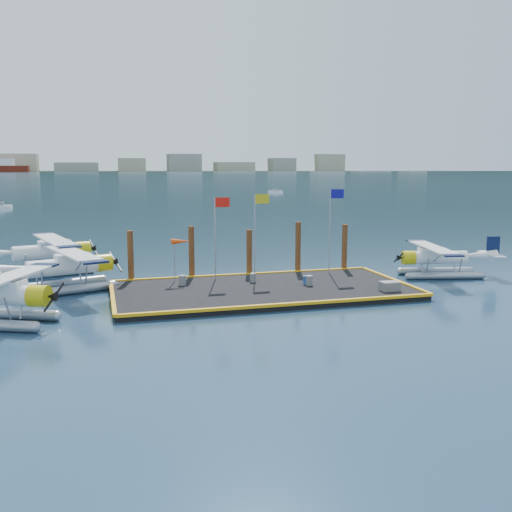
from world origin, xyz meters
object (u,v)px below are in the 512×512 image
(seaplane_b, at_px, (67,269))
(piling_3, at_px, (298,249))
(drum_2, at_px, (306,280))
(flagpole_blue, at_px, (332,218))
(drum_0, at_px, (182,280))
(windsock, at_px, (181,242))
(seaplane_d, at_px, (436,259))
(piling_2, at_px, (249,254))
(drum_5, at_px, (253,278))
(drum_1, at_px, (309,280))
(flagpole_red, at_px, (218,225))
(flagpole_yellow, at_px, (257,222))
(piling_4, at_px, (344,249))
(seaplane_c, at_px, (50,254))
(piling_1, at_px, (192,254))
(piling_0, at_px, (131,258))
(crate, at_px, (389,286))

(seaplane_b, xyz_separation_m, piling_3, (17.38, 1.10, 0.57))
(drum_2, bearing_deg, flagpole_blue, 46.22)
(drum_0, bearing_deg, windsock, 84.58)
(seaplane_d, relative_size, piling_2, 2.37)
(seaplane_b, distance_m, drum_5, 12.99)
(drum_0, xyz_separation_m, drum_5, (5.05, -0.26, -0.03))
(drum_1, distance_m, flagpole_red, 7.79)
(flagpole_red, distance_m, flagpole_yellow, 3.00)
(piling_3, bearing_deg, flagpole_blue, -36.07)
(seaplane_d, height_order, windsock, windsock)
(piling_3, xyz_separation_m, piling_4, (4.00, 0.00, -0.15))
(seaplane_c, bearing_deg, flagpole_yellow, 47.39)
(drum_1, height_order, flagpole_yellow, flagpole_yellow)
(drum_1, height_order, piling_1, piling_1)
(drum_2, relative_size, drum_5, 0.97)
(piling_0, bearing_deg, flagpole_yellow, -9.86)
(flagpole_red, bearing_deg, flagpole_yellow, 0.00)
(piling_1, bearing_deg, seaplane_b, -172.96)
(piling_2, bearing_deg, piling_4, 0.00)
(drum_1, distance_m, piling_2, 6.31)
(flagpole_yellow, bearing_deg, seaplane_d, -7.20)
(piling_1, bearing_deg, drum_2, -35.32)
(drum_2, distance_m, piling_3, 5.50)
(drum_1, height_order, flagpole_red, flagpole_red)
(seaplane_d, distance_m, piling_2, 14.74)
(flagpole_yellow, height_order, piling_0, flagpole_yellow)
(drum_5, relative_size, windsock, 0.20)
(seaplane_b, bearing_deg, flagpole_yellow, 69.29)
(flagpole_yellow, relative_size, piling_2, 1.63)
(drum_1, distance_m, crate, 5.51)
(drum_5, distance_m, windsock, 5.79)
(drum_5, bearing_deg, seaplane_c, 146.89)
(seaplane_c, relative_size, flagpole_yellow, 1.70)
(piling_0, xyz_separation_m, piling_4, (17.00, 0.00, 0.00))
(seaplane_c, height_order, seaplane_d, seaplane_c)
(drum_2, bearing_deg, flagpole_red, 147.44)
(seaplane_c, distance_m, piling_4, 23.87)
(seaplane_d, height_order, drum_5, seaplane_d)
(flagpole_red, distance_m, windsock, 2.97)
(piling_0, relative_size, piling_3, 0.93)
(seaplane_d, bearing_deg, flagpole_blue, 89.89)
(piling_1, height_order, piling_2, piling_1)
(flagpole_red, xyz_separation_m, piling_0, (-6.21, 1.60, -2.40))
(seaplane_d, height_order, flagpole_blue, flagpole_blue)
(seaplane_c, height_order, flagpole_red, flagpole_red)
(seaplane_c, relative_size, seaplane_d, 1.17)
(windsock, distance_m, piling_3, 9.72)
(piling_2, bearing_deg, crate, -49.19)
(drum_5, relative_size, piling_3, 0.14)
(crate, height_order, flagpole_yellow, flagpole_yellow)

